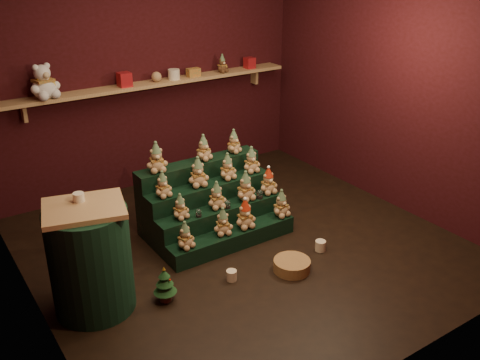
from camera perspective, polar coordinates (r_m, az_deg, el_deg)
ground at (r=5.48m, az=0.35°, el=-7.06°), size 4.00×4.00×0.00m
back_wall at (r=6.64m, az=-9.82°, el=11.27°), size 4.00×0.10×2.80m
front_wall at (r=3.52m, az=19.57°, el=-1.39°), size 4.00×0.10×2.80m
left_wall at (r=4.17m, az=-23.58°, el=1.93°), size 0.10×4.00×2.80m
right_wall at (r=6.25m, az=16.35°, el=9.87°), size 0.10×4.00×2.80m
back_shelf at (r=6.51m, az=-9.09°, el=10.10°), size 3.60×0.26×0.24m
riser_tier_front at (r=5.42m, az=-0.79°, el=-6.30°), size 1.40×0.22×0.18m
riser_tier_midfront at (r=5.54m, az=-2.04°, el=-4.54°), size 1.40×0.22×0.36m
riser_tier_midback at (r=5.67m, az=-3.24°, el=-2.85°), size 1.40×0.22×0.54m
riser_tier_back at (r=5.80m, az=-4.38°, el=-1.24°), size 1.40×0.22×0.72m
teddy_0 at (r=5.06m, az=-5.89°, el=-5.88°), size 0.23×0.22×0.27m
teddy_1 at (r=5.27m, az=-1.84°, el=-4.44°), size 0.24×0.22×0.28m
teddy_2 at (r=5.38m, az=0.55°, el=-3.62°), size 0.23×0.21×0.31m
teddy_3 at (r=5.62m, az=4.41°, el=-2.50°), size 0.23×0.21×0.29m
teddy_4 at (r=5.21m, az=-6.40°, el=-2.83°), size 0.21×0.20×0.25m
teddy_5 at (r=5.38m, az=-2.51°, el=-1.64°), size 0.22×0.20×0.28m
teddy_6 at (r=5.53m, az=0.59°, el=-0.66°), size 0.24×0.22×0.31m
teddy_7 at (r=5.70m, az=3.03°, el=-0.08°), size 0.21×0.19×0.29m
teddy_8 at (r=5.26m, az=-8.27°, el=-0.47°), size 0.22×0.20×0.26m
teddy_9 at (r=5.44m, az=-4.51°, el=0.86°), size 0.25×0.23×0.31m
teddy_10 at (r=5.60m, az=-1.35°, el=1.45°), size 0.22×0.20×0.28m
teddy_11 at (r=5.77m, az=1.21°, el=2.16°), size 0.21×0.19×0.28m
teddy_12 at (r=5.38m, az=-8.91°, el=2.41°), size 0.25×0.24×0.30m
teddy_13 at (r=5.63m, az=-3.93°, el=3.46°), size 0.25×0.24×0.27m
teddy_14 at (r=5.82m, az=-0.69°, el=4.14°), size 0.24×0.23×0.26m
snow_globe_a at (r=5.26m, az=-4.45°, el=-3.52°), size 0.06×0.06×0.08m
snow_globe_b at (r=5.41m, az=-1.35°, el=-2.59°), size 0.06×0.06×0.09m
snow_globe_c at (r=5.61m, az=2.11°, el=-1.52°), size 0.07×0.07×0.10m
side_table at (r=4.56m, az=-15.66°, el=-8.10°), size 0.74×0.66×0.95m
table_ornament at (r=4.40m, az=-16.83°, el=-1.76°), size 0.09×0.09×0.07m
mini_christmas_tree at (r=4.67m, az=-8.03°, el=-10.95°), size 0.20×0.20×0.34m
mug_left at (r=4.95m, az=-0.91°, el=-10.13°), size 0.10×0.10×0.10m
mug_right at (r=5.44m, az=8.57°, el=-6.94°), size 0.11×0.11×0.11m
wicker_basket at (r=5.10m, az=5.56°, el=-9.05°), size 0.46×0.46×0.11m
white_bear at (r=6.01m, az=-20.32°, el=10.30°), size 0.39×0.37×0.46m
brown_bear at (r=6.88m, az=-1.91°, el=12.30°), size 0.18×0.17×0.22m
gift_tin_red_a at (r=6.32m, az=-12.22°, el=10.43°), size 0.14×0.14×0.16m
gift_tin_cream at (r=6.58m, az=-7.06°, el=11.12°), size 0.14×0.14×0.12m
gift_tin_red_b at (r=7.13m, az=1.03°, el=12.38°), size 0.12×0.12×0.14m
shelf_plush_ball at (r=6.48m, az=-8.90°, el=10.82°), size 0.12×0.12×0.12m
scarf_gift_box at (r=6.70m, az=-4.99°, el=11.36°), size 0.16×0.10×0.10m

